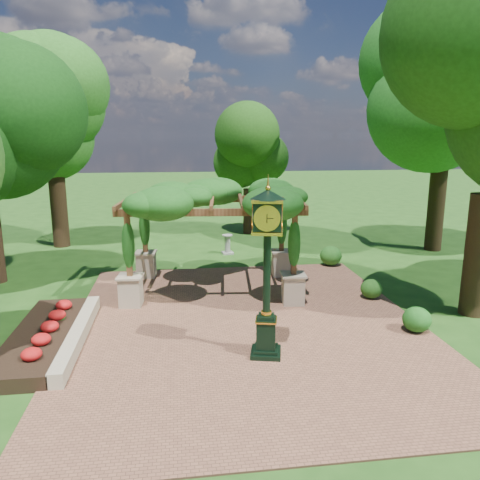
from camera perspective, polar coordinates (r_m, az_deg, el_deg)
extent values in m
plane|color=#1E4714|center=(12.82, 1.53, -12.09)|extent=(120.00, 120.00, 0.00)
cube|color=brown|center=(13.72, 0.85, -10.29)|extent=(10.00, 12.00, 0.04)
cube|color=#C6B793|center=(13.34, -19.12, -10.88)|extent=(0.35, 5.00, 0.40)
cube|color=red|center=(13.56, -22.91, -10.90)|extent=(1.50, 5.00, 0.36)
cube|color=black|center=(11.96, 3.17, -13.52)|extent=(0.89, 0.89, 0.11)
cube|color=black|center=(11.75, 3.20, -11.34)|extent=(0.55, 0.55, 0.83)
cube|color=gold|center=(11.61, 3.22, -9.68)|extent=(0.62, 0.62, 0.04)
cylinder|color=black|center=(11.21, 3.30, -4.02)|extent=(0.22, 0.22, 2.12)
cube|color=black|center=(10.89, 3.39, 2.95)|extent=(0.78, 0.78, 0.64)
cylinder|color=#EFE4CA|center=(10.57, 3.31, 2.65)|extent=(0.54, 0.16, 0.55)
cone|color=black|center=(10.82, 3.42, 5.59)|extent=(1.00, 1.00, 0.23)
sphere|color=gold|center=(10.81, 3.43, 6.32)|extent=(0.13, 0.13, 0.13)
cube|color=tan|center=(15.40, -13.17, -6.10)|extent=(0.74, 0.74, 0.94)
cube|color=brown|center=(15.00, -13.45, -0.72)|extent=(0.18, 0.18, 1.93)
cube|color=tan|center=(15.28, 6.48, -5.98)|extent=(0.74, 0.74, 0.94)
cube|color=brown|center=(14.88, 6.62, -0.56)|extent=(0.18, 0.18, 1.93)
cube|color=tan|center=(18.34, -11.36, -2.99)|extent=(0.74, 0.74, 0.94)
cube|color=brown|center=(18.00, -11.56, 1.57)|extent=(0.18, 0.18, 1.93)
cube|color=tan|center=(18.24, 5.03, -2.87)|extent=(0.74, 0.74, 0.94)
cube|color=brown|center=(17.90, 5.12, 1.72)|extent=(0.18, 0.18, 1.93)
cube|color=brown|center=(14.50, -3.51, 3.38)|extent=(6.03, 0.73, 0.23)
cube|color=brown|center=(17.60, -3.29, 5.01)|extent=(6.03, 0.73, 0.23)
ellipsoid|color=#1A4E16|center=(16.01, -3.40, 5.27)|extent=(6.37, 4.31, 1.04)
cube|color=gray|center=(21.71, -1.53, -1.57)|extent=(0.56, 0.56, 0.09)
cylinder|color=gray|center=(21.61, -1.54, -0.52)|extent=(0.29, 0.29, 0.82)
cylinder|color=gray|center=(21.52, -1.54, 0.58)|extent=(0.53, 0.53, 0.05)
ellipsoid|color=#1C5718|center=(14.00, 20.75, -9.04)|extent=(0.96, 0.96, 0.70)
ellipsoid|color=#204F16|center=(16.30, 15.72, -5.74)|extent=(0.76, 0.76, 0.64)
ellipsoid|color=#26621C|center=(19.95, 11.02, -1.89)|extent=(0.95, 0.95, 0.81)
cylinder|color=#322113|center=(24.54, -21.18, 3.36)|extent=(0.78, 0.78, 3.56)
ellipsoid|color=#255B1A|center=(24.30, -22.06, 14.11)|extent=(4.86, 4.86, 5.62)
cylinder|color=#382016|center=(26.08, 1.05, 3.54)|extent=(0.59, 0.59, 2.50)
ellipsoid|color=#1A3F0F|center=(25.77, 1.08, 10.64)|extent=(3.29, 3.29, 3.95)
cylinder|color=black|center=(23.95, 22.80, 3.79)|extent=(0.77, 0.77, 4.19)
ellipsoid|color=#21631C|center=(23.83, 23.94, 16.73)|extent=(5.21, 5.21, 6.62)
cylinder|color=#372616|center=(15.72, 27.03, -1.68)|extent=(0.78, 0.78, 3.71)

